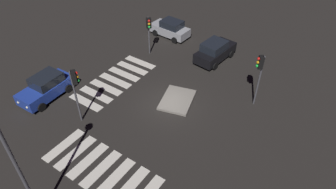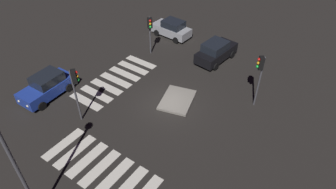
# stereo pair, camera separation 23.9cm
# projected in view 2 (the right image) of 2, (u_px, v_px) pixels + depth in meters

# --- Properties ---
(ground_plane) EXTENTS (80.00, 80.00, 0.00)m
(ground_plane) POSITION_uv_depth(u_px,v_px,m) (168.00, 104.00, 23.58)
(ground_plane) COLOR black
(traffic_island) EXTENTS (3.62, 3.08, 0.18)m
(traffic_island) POSITION_uv_depth(u_px,v_px,m) (177.00, 100.00, 23.86)
(traffic_island) COLOR gray
(traffic_island) RESTS_ON ground
(car_black) EXTENTS (4.64, 2.51, 1.95)m
(car_black) POSITION_uv_depth(u_px,v_px,m) (216.00, 51.00, 27.87)
(car_black) COLOR black
(car_black) RESTS_ON ground
(car_blue) EXTENTS (4.49, 2.20, 1.93)m
(car_blue) POSITION_uv_depth(u_px,v_px,m) (47.00, 86.00, 23.83)
(car_blue) COLOR #1E389E
(car_blue) RESTS_ON ground
(car_silver) EXTENTS (2.17, 4.27, 1.82)m
(car_silver) POSITION_uv_depth(u_px,v_px,m) (172.00, 29.00, 31.51)
(car_silver) COLOR #9EA0A5
(car_silver) RESTS_ON ground
(traffic_light_south) EXTENTS (0.54, 0.53, 3.76)m
(traffic_light_south) POSITION_uv_depth(u_px,v_px,m) (150.00, 27.00, 27.55)
(traffic_light_south) COLOR #47474C
(traffic_light_south) RESTS_ON ground
(traffic_light_west) EXTENTS (0.54, 0.53, 4.34)m
(traffic_light_west) POSITION_uv_depth(u_px,v_px,m) (260.00, 70.00, 21.50)
(traffic_light_west) COLOR #47474C
(traffic_light_west) RESTS_ON ground
(traffic_light_east) EXTENTS (0.53, 0.54, 4.34)m
(traffic_light_east) POSITION_uv_depth(u_px,v_px,m) (75.00, 83.00, 20.24)
(traffic_light_east) COLOR #47474C
(traffic_light_east) RESTS_ON ground
(street_lamp) EXTENTS (0.56, 0.56, 8.30)m
(street_lamp) POSITION_uv_depth(u_px,v_px,m) (5.00, 145.00, 13.03)
(street_lamp) COLOR #47474C
(street_lamp) RESTS_ON ground
(crosswalk_near) EXTENTS (7.60, 3.20, 0.02)m
(crosswalk_near) POSITION_uv_depth(u_px,v_px,m) (116.00, 80.00, 26.03)
(crosswalk_near) COLOR silver
(crosswalk_near) RESTS_ON ground
(crosswalk_side) EXTENTS (3.20, 7.60, 0.02)m
(crosswalk_side) POSITION_uv_depth(u_px,v_px,m) (100.00, 168.00, 18.89)
(crosswalk_side) COLOR silver
(crosswalk_side) RESTS_ON ground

